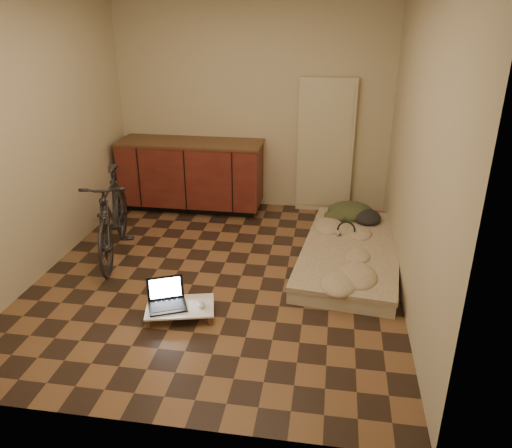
% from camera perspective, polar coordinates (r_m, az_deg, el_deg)
% --- Properties ---
extents(room_shell, '(3.50, 4.00, 2.60)m').
position_cam_1_polar(room_shell, '(4.57, -4.58, 8.68)').
color(room_shell, brown).
rests_on(room_shell, ground).
extents(cabinets, '(1.84, 0.62, 0.91)m').
position_cam_1_polar(cabinets, '(6.57, -7.36, 5.61)').
color(cabinets, black).
rests_on(cabinets, ground).
extents(appliance_panel, '(0.70, 0.10, 1.70)m').
position_cam_1_polar(appliance_panel, '(6.44, 7.93, 8.76)').
color(appliance_panel, beige).
rests_on(appliance_panel, ground).
extents(bicycle, '(0.83, 1.65, 1.02)m').
position_cam_1_polar(bicycle, '(5.43, -16.12, 1.47)').
color(bicycle, black).
rests_on(bicycle, ground).
extents(futon, '(1.19, 2.13, 0.17)m').
position_cam_1_polar(futon, '(5.35, 10.79, -3.28)').
color(futon, beige).
rests_on(futon, ground).
extents(clothing_pile, '(0.63, 0.54, 0.23)m').
position_cam_1_polar(clothing_pile, '(6.01, 11.24, 1.82)').
color(clothing_pile, '#374125').
rests_on(clothing_pile, futon).
extents(headphones, '(0.22, 0.20, 0.15)m').
position_cam_1_polar(headphones, '(5.51, 10.27, -0.62)').
color(headphones, black).
rests_on(headphones, futon).
extents(lap_desk, '(0.65, 0.50, 0.10)m').
position_cam_1_polar(lap_desk, '(4.42, -8.67, -9.37)').
color(lap_desk, brown).
rests_on(lap_desk, ground).
extents(laptop, '(0.40, 0.39, 0.22)m').
position_cam_1_polar(laptop, '(4.42, -10.16, -8.51)').
color(laptop, black).
rests_on(laptop, lap_desk).
extents(mouse, '(0.11, 0.13, 0.04)m').
position_cam_1_polar(mouse, '(4.37, -6.29, -9.15)').
color(mouse, silver).
rests_on(mouse, lap_desk).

